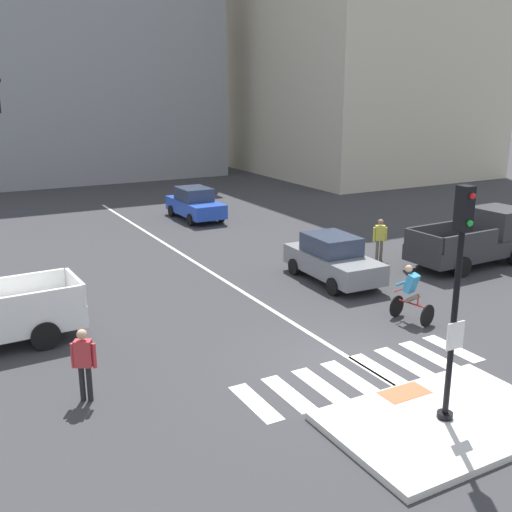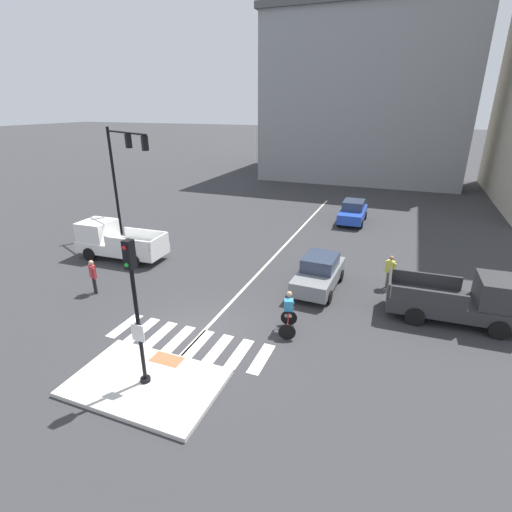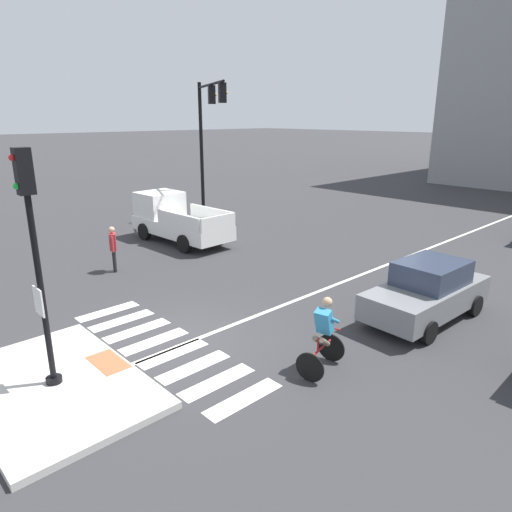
{
  "view_description": "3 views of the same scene",
  "coord_description": "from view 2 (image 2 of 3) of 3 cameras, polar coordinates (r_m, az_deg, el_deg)",
  "views": [
    {
      "loc": [
        -8.59,
        -10.77,
        6.6
      ],
      "look_at": [
        -0.45,
        4.13,
        1.86
      ],
      "focal_mm": 42.4,
      "sensor_mm": 36.0,
      "label": 1
    },
    {
      "loc": [
        6.87,
        -10.93,
        8.33
      ],
      "look_at": [
        0.81,
        4.49,
        1.76
      ],
      "focal_mm": 26.94,
      "sensor_mm": 36.0,
      "label": 2
    },
    {
      "loc": [
        8.93,
        -5.7,
        5.42
      ],
      "look_at": [
        -0.48,
        3.14,
        1.48
      ],
      "focal_mm": 32.33,
      "sensor_mm": 36.0,
      "label": 3
    }
  ],
  "objects": [
    {
      "name": "crosswalk_stripe_d",
      "position": [
        15.26,
        -11.37,
        -11.93
      ],
      "size": [
        0.44,
        1.8,
        0.01
      ],
      "primitive_type": "cube",
      "color": "silver",
      "rests_on": "ground"
    },
    {
      "name": "traffic_island",
      "position": [
        13.33,
        -16.01,
        -17.63
      ],
      "size": [
        4.73,
        3.06,
        0.15
      ],
      "primitive_type": "cube",
      "color": "beige",
      "rests_on": "ground"
    },
    {
      "name": "building_corner_right",
      "position": [
        53.17,
        16.56,
        21.57
      ],
      "size": [
        22.28,
        21.51,
        18.03
      ],
      "color": "gray",
      "rests_on": "ground"
    },
    {
      "name": "crosswalk_stripe_e",
      "position": [
        14.88,
        -8.56,
        -12.69
      ],
      "size": [
        0.44,
        1.8,
        0.01
      ],
      "primitive_type": "cube",
      "color": "silver",
      "rests_on": "ground"
    },
    {
      "name": "crosswalk_stripe_g",
      "position": [
        14.23,
        -2.46,
        -14.22
      ],
      "size": [
        0.44,
        1.8,
        0.01
      ],
      "primitive_type": "cube",
      "color": "silver",
      "rests_on": "ground"
    },
    {
      "name": "pickup_truck_charcoal_cross_right",
      "position": [
        17.7,
        28.76,
        -5.8
      ],
      "size": [
        5.16,
        2.19,
        2.08
      ],
      "color": "#2D2D30",
      "rests_on": "ground"
    },
    {
      "name": "ground_plane",
      "position": [
        15.37,
        -9.16,
        -11.52
      ],
      "size": [
        300.0,
        300.0,
        0.0
      ],
      "primitive_type": "plane",
      "color": "#333335"
    },
    {
      "name": "crosswalk_stripe_b",
      "position": [
        16.14,
        -16.52,
        -10.45
      ],
      "size": [
        0.44,
        1.8,
        0.01
      ],
      "primitive_type": "cube",
      "color": "silver",
      "rests_on": "ground"
    },
    {
      "name": "pedestrian_at_curb_left",
      "position": [
        19.39,
        -23.05,
        -2.48
      ],
      "size": [
        0.49,
        0.37,
        1.67
      ],
      "color": "black",
      "rests_on": "ground"
    },
    {
      "name": "car_blue_eastbound_distant",
      "position": [
        29.86,
        14.19,
        6.38
      ],
      "size": [
        1.87,
        4.12,
        1.64
      ],
      "color": "#2347B7",
      "rests_on": "ground"
    },
    {
      "name": "signal_pole",
      "position": [
        11.74,
        -17.5,
        -6.46
      ],
      "size": [
        0.44,
        0.38,
        4.74
      ],
      "color": "black",
      "rests_on": "traffic_island"
    },
    {
      "name": "lane_centre_line",
      "position": [
        23.49,
        3.56,
        0.82
      ],
      "size": [
        0.14,
        28.0,
        0.01
      ],
      "primitive_type": "cube",
      "color": "silver",
      "rests_on": "ground"
    },
    {
      "name": "tactile_pad_front",
      "position": [
        14.02,
        -13.1,
        -14.71
      ],
      "size": [
        1.1,
        0.6,
        0.01
      ],
      "primitive_type": "cube",
      "color": "#DB5B38",
      "rests_on": "traffic_island"
    },
    {
      "name": "pedestrian_waiting_far_side",
      "position": [
        19.44,
        19.28,
        -1.87
      ],
      "size": [
        0.5,
        0.36,
        1.67
      ],
      "color": "#6B6051",
      "rests_on": "ground"
    },
    {
      "name": "crosswalk_stripe_f",
      "position": [
        14.53,
        -5.59,
        -13.46
      ],
      "size": [
        0.44,
        1.8,
        0.01
      ],
      "primitive_type": "cube",
      "color": "silver",
      "rests_on": "ground"
    },
    {
      "name": "pickup_truck_white_cross_left",
      "position": [
        23.56,
        -20.22,
        2.06
      ],
      "size": [
        5.17,
        2.22,
        2.08
      ],
      "color": "white",
      "rests_on": "ground"
    },
    {
      "name": "cyclist",
      "position": [
        15.02,
        4.85,
        -8.24
      ],
      "size": [
        0.89,
        1.21,
        1.68
      ],
      "color": "black",
      "rests_on": "ground"
    },
    {
      "name": "car_grey_eastbound_mid",
      "position": [
        18.66,
        9.35,
        -2.45
      ],
      "size": [
        1.95,
        4.16,
        1.64
      ],
      "color": "slate",
      "rests_on": "ground"
    },
    {
      "name": "crosswalk_stripe_c",
      "position": [
        15.68,
        -14.03,
        -11.18
      ],
      "size": [
        0.44,
        1.8,
        0.01
      ],
      "primitive_type": "cube",
      "color": "silver",
      "rests_on": "ground"
    },
    {
      "name": "crosswalk_stripe_h",
      "position": [
        13.97,
        0.82,
        -14.97
      ],
      "size": [
        0.44,
        1.8,
        0.01
      ],
      "primitive_type": "cube",
      "color": "silver",
      "rests_on": "ground"
    },
    {
      "name": "traffic_light_mast",
      "position": [
        25.67,
        -19.24,
        12.67
      ],
      "size": [
        4.49,
        2.2,
        7.04
      ],
      "color": "black",
      "rests_on": "ground"
    },
    {
      "name": "crosswalk_stripe_a",
      "position": [
        16.62,
        -18.87,
        -9.74
      ],
      "size": [
        0.44,
        1.8,
        0.01
      ],
      "primitive_type": "cube",
      "color": "silver",
      "rests_on": "ground"
    }
  ]
}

